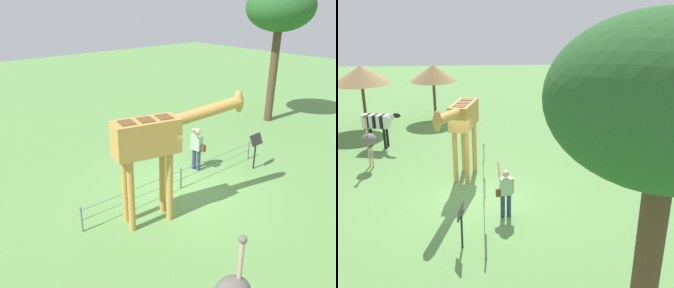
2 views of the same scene
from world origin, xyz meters
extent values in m
plane|color=#60934C|center=(0.00, 0.00, 0.00)|extent=(60.00, 60.00, 0.00)
cylinder|color=#C69347|center=(-1.28, -0.52, 1.01)|extent=(0.18, 0.18, 2.03)
cylinder|color=#C69347|center=(-1.39, -0.95, 1.01)|extent=(0.18, 0.18, 2.03)
cylinder|color=#C69347|center=(-2.35, -0.25, 1.01)|extent=(0.18, 0.18, 2.03)
cylinder|color=#C69347|center=(-2.45, -0.68, 1.01)|extent=(0.18, 0.18, 2.03)
cube|color=#C69347|center=(-1.87, -0.60, 2.48)|extent=(1.82, 1.09, 0.90)
cube|color=brown|center=(-1.38, -0.72, 2.94)|extent=(0.46, 0.51, 0.02)
cube|color=brown|center=(-1.87, -0.60, 2.94)|extent=(0.46, 0.51, 0.02)
cube|color=brown|center=(-2.35, -0.48, 2.94)|extent=(0.46, 0.51, 0.02)
cylinder|color=#C69347|center=(-0.22, -1.01, 2.90)|extent=(2.27, 0.85, 0.62)
ellipsoid|color=#C69347|center=(0.86, -1.28, 3.05)|extent=(0.42, 0.34, 0.67)
cylinder|color=brown|center=(0.86, -1.22, 3.23)|extent=(0.05, 0.05, 0.14)
cylinder|color=brown|center=(0.86, -1.34, 3.23)|extent=(0.05, 0.05, 0.14)
cylinder|color=navy|center=(1.35, 0.66, 0.39)|extent=(0.14, 0.14, 0.78)
cylinder|color=navy|center=(1.32, 0.86, 0.39)|extent=(0.14, 0.14, 0.78)
cube|color=#93C699|center=(1.34, 0.76, 1.06)|extent=(0.29, 0.39, 0.55)
sphere|color=#D8AD8C|center=(1.34, 0.76, 1.47)|extent=(0.22, 0.22, 0.22)
cylinder|color=#D8AD8C|center=(1.09, 0.56, 1.49)|extent=(0.42, 0.14, 0.47)
cylinder|color=#D8AD8C|center=(1.30, 0.98, 1.05)|extent=(0.08, 0.08, 0.50)
cube|color=brown|center=(1.42, 0.55, 0.88)|extent=(0.15, 0.22, 0.24)
cylinder|color=#CC9E93|center=(-2.91, -4.49, 1.73)|extent=(0.08, 0.08, 0.80)
sphere|color=#66605B|center=(-2.91, -4.49, 2.18)|extent=(0.14, 0.14, 0.14)
cylinder|color=brown|center=(8.02, 2.35, 2.22)|extent=(0.38, 0.38, 4.44)
ellipsoid|color=#285B28|center=(8.02, 2.35, 5.36)|extent=(3.09, 3.09, 2.16)
cylinder|color=black|center=(2.97, -0.54, 0.47)|extent=(0.06, 0.06, 0.95)
cube|color=#2D2D2D|center=(2.97, -0.54, 1.13)|extent=(0.56, 0.21, 0.38)
cylinder|color=slate|center=(-3.50, 0.11, 0.38)|extent=(0.05, 0.05, 0.75)
cylinder|color=slate|center=(0.00, 0.11, 0.38)|extent=(0.05, 0.05, 0.75)
cylinder|color=slate|center=(3.50, 0.11, 0.38)|extent=(0.05, 0.05, 0.75)
cube|color=slate|center=(0.00, 0.11, 0.64)|extent=(7.00, 0.01, 0.01)
cube|color=slate|center=(0.00, 0.11, 0.34)|extent=(7.00, 0.01, 0.01)
camera|label=1|loc=(-6.69, -7.11, 5.66)|focal=37.04mm
camera|label=2|loc=(12.70, 0.09, 6.50)|focal=43.57mm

